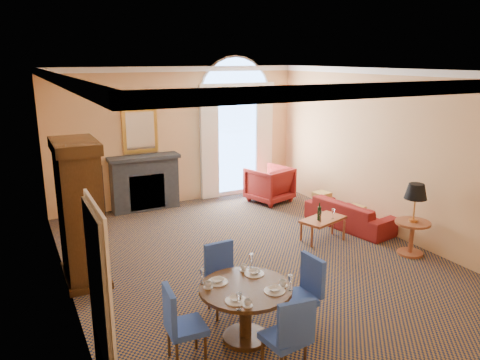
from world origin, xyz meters
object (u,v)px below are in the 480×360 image
coffee_table (323,220)px  side_table (414,210)px  dining_table (246,300)px  armchair (269,184)px  sofa (350,214)px  armoire (80,214)px

coffee_table → side_table: size_ratio=0.78×
dining_table → coffee_table: (2.80, 2.22, -0.12)m
dining_table → armchair: size_ratio=1.21×
armchair → coffee_table: 2.66m
sofa → armoire: bearing=79.3°
armoire → armchair: armoire is taller
armchair → coffee_table: armchair is taller
sofa → armchair: (-0.61, 2.27, 0.15)m
coffee_table → side_table: 1.64m
sofa → armchair: bearing=4.7°
dining_table → sofa: bearing=34.4°
dining_table → sofa: size_ratio=0.59×
coffee_table → armchair: bearing=65.1°
dining_table → coffee_table: dining_table is taller
dining_table → side_table: side_table is taller
armoire → armchair: 5.21m
armoire → sofa: 5.33m
armoire → side_table: bearing=-16.9°
armoire → armchair: size_ratio=2.35×
dining_table → side_table: 3.96m
armchair → side_table: 3.94m
sofa → side_table: size_ratio=1.51×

